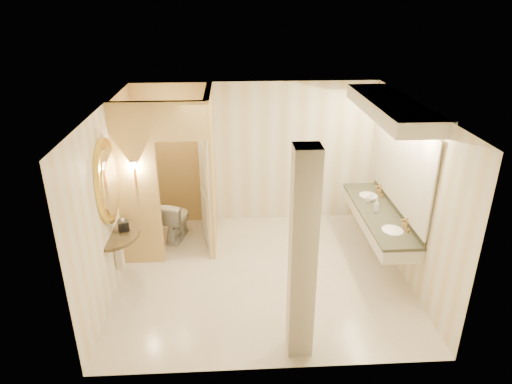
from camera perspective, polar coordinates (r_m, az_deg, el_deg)
floor at (r=7.44m, az=0.73°, el=-10.22°), size 4.50×4.50×0.00m
ceiling at (r=6.33m, az=0.86°, el=10.46°), size 4.50×4.50×0.00m
wall_back at (r=8.63m, az=-0.14°, el=4.81°), size 4.50×0.02×2.70m
wall_front at (r=5.03m, az=2.41°, el=-10.23°), size 4.50×0.02×2.70m
wall_left at (r=6.99m, az=-17.93°, el=-1.13°), size 0.02×4.00×2.70m
wall_right at (r=7.28m, az=18.76°, el=-0.26°), size 0.02×4.00×2.70m
toilet_closet at (r=7.67m, az=-8.06°, el=2.35°), size 1.50×1.55×2.70m
wall_sconce at (r=7.16m, az=-15.01°, el=3.15°), size 0.14×0.14×0.42m
vanity at (r=7.43m, az=16.02°, el=2.91°), size 0.75×2.55×2.09m
console_shelf at (r=6.91m, az=-17.78°, el=-1.49°), size 0.97×0.97×1.93m
pillar at (r=5.34m, az=5.85°, el=-8.10°), size 0.30×0.30×2.70m
tissue_box at (r=7.12m, az=-16.25°, el=-4.07°), size 0.19×0.19×0.15m
toilet at (r=8.39m, az=-10.04°, el=-3.37°), size 0.61×0.84×0.76m
soap_bottle_a at (r=7.96m, az=13.83°, el=-0.81°), size 0.06×0.06×0.12m
soap_bottle_b at (r=8.01m, az=14.16°, el=-0.66°), size 0.13×0.13×0.13m
soap_bottle_c at (r=7.63m, az=14.83°, el=-1.66°), size 0.10×0.10×0.21m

